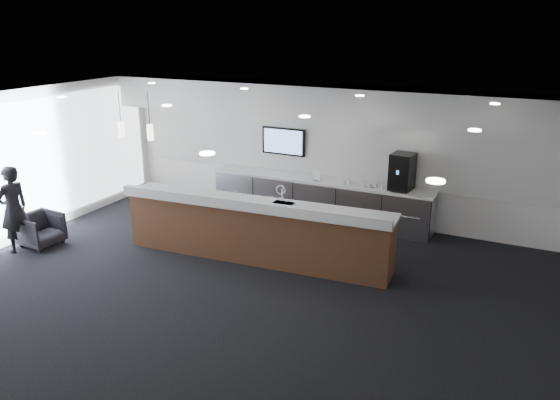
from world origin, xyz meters
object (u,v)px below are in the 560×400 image
at_px(service_counter, 256,230).
at_px(lounge_guest, 13,209).
at_px(armchair, 41,230).
at_px(coffee_machine, 402,172).

xyz_separation_m(service_counter, lounge_guest, (-4.34, -1.68, 0.27)).
xyz_separation_m(service_counter, armchair, (-4.14, -1.30, -0.25)).
bearing_deg(service_counter, armchair, -166.69).
distance_m(service_counter, coffee_machine, 3.32).
xyz_separation_m(armchair, lounge_guest, (-0.20, -0.38, 0.52)).
distance_m(coffee_machine, lounge_guest, 7.65).
bearing_deg(lounge_guest, service_counter, 115.20).
relative_size(armchair, lounge_guest, 0.43).
height_order(coffee_machine, armchair, coffee_machine).
height_order(service_counter, coffee_machine, coffee_machine).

